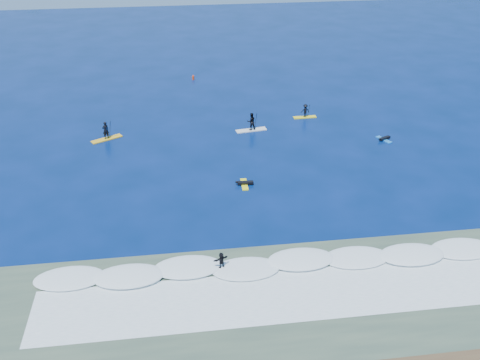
{
  "coord_description": "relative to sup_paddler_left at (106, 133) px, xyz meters",
  "views": [
    {
      "loc": [
        -7.27,
        -39.01,
        23.7
      ],
      "look_at": [
        -1.86,
        1.54,
        0.6
      ],
      "focal_mm": 40.0,
      "sensor_mm": 36.0,
      "label": 1
    }
  ],
  "objects": [
    {
      "name": "shallow_water",
      "position": [
        14.37,
        -27.01,
        -0.71
      ],
      "size": [
        90.0,
        13.0,
        0.01
      ],
      "primitive_type": "cube",
      "color": "#34483A",
      "rests_on": "ground"
    },
    {
      "name": "sup_paddler_center",
      "position": [
        15.29,
        0.23,
        0.16
      ],
      "size": [
        3.42,
        1.32,
        2.34
      ],
      "rotation": [
        0.0,
        0.0,
        0.15
      ],
      "color": "silver",
      "rests_on": "ground"
    },
    {
      "name": "whitewater",
      "position": [
        14.37,
        -26.01,
        -0.71
      ],
      "size": [
        34.0,
        5.0,
        0.02
      ],
      "primitive_type": "cube",
      "color": "silver",
      "rests_on": "ground"
    },
    {
      "name": "wave_surfer",
      "position": [
        9.7,
        -22.84,
        0.03
      ],
      "size": [
        1.82,
        1.13,
        1.28
      ],
      "rotation": [
        0.0,
        0.0,
        0.4
      ],
      "color": "white",
      "rests_on": "breaking_wave"
    },
    {
      "name": "sup_paddler_left",
      "position": [
        0.0,
        0.0,
        0.0
      ],
      "size": [
        3.25,
        2.28,
        2.29
      ],
      "rotation": [
        0.0,
        0.0,
        0.5
      ],
      "color": "gold",
      "rests_on": "ground"
    },
    {
      "name": "marker_buoy",
      "position": [
        10.03,
        17.83,
        -0.38
      ],
      "size": [
        0.32,
        0.32,
        0.76
      ],
      "rotation": [
        0.0,
        0.0,
        0.33
      ],
      "color": "red",
      "rests_on": "ground"
    },
    {
      "name": "breaking_wave",
      "position": [
        14.37,
        -23.01,
        -0.71
      ],
      "size": [
        40.0,
        6.0,
        0.3
      ],
      "primitive_type": "cube",
      "color": "white",
      "rests_on": "ground"
    },
    {
      "name": "prone_paddler_near",
      "position": [
        12.93,
        -11.34,
        -0.57
      ],
      "size": [
        1.62,
        2.05,
        0.43
      ],
      "rotation": [
        0.0,
        0.0,
        1.54
      ],
      "color": "yellow",
      "rests_on": "ground"
    },
    {
      "name": "sup_paddler_right",
      "position": [
        21.89,
        2.97,
        0.0
      ],
      "size": [
        2.64,
        0.75,
        1.84
      ],
      "rotation": [
        0.0,
        0.0,
        0.03
      ],
      "color": "yellow",
      "rests_on": "ground"
    },
    {
      "name": "prone_paddler_far",
      "position": [
        28.64,
        -4.01,
        -0.58
      ],
      "size": [
        1.46,
        1.95,
        0.4
      ],
      "rotation": [
        0.0,
        0.0,
        2.0
      ],
      "color": "blue",
      "rests_on": "ground"
    },
    {
      "name": "ground",
      "position": [
        14.37,
        -13.01,
        -0.71
      ],
      "size": [
        160.0,
        160.0,
        0.0
      ],
      "primitive_type": "plane",
      "color": "#031943",
      "rests_on": "ground"
    }
  ]
}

